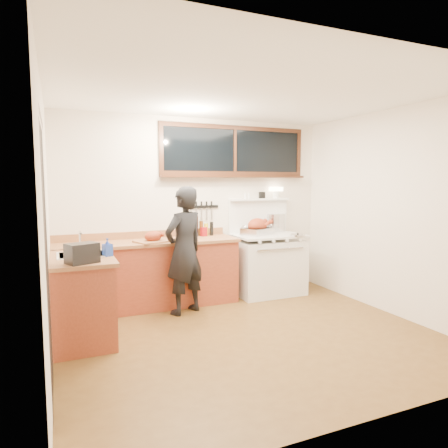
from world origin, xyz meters
name	(u,v)px	position (x,y,z in m)	size (l,w,h in m)	color
ground_plane	(250,336)	(0.00, 0.00, -0.01)	(4.00, 3.50, 0.02)	#553816
room_shell	(251,185)	(0.00, 0.00, 1.65)	(4.10, 3.60, 2.65)	silver
counter_back	(149,274)	(-0.80, 1.45, 0.45)	(2.44, 0.64, 1.00)	maroon
counter_left	(82,298)	(-1.70, 0.62, 0.45)	(0.64, 1.09, 0.90)	maroon
sink_unit	(82,260)	(-1.68, 0.70, 0.85)	(0.50, 0.45, 0.37)	white
vintage_stove	(267,263)	(1.00, 1.41, 0.47)	(1.02, 0.74, 1.60)	white
back_window	(235,156)	(0.60, 1.72, 2.06)	(2.32, 0.13, 0.77)	black
left_doorway	(48,261)	(-1.99, -0.55, 1.09)	(0.02, 1.04, 2.17)	black
knife_strip	(203,207)	(0.08, 1.73, 1.31)	(0.46, 0.03, 0.28)	black
man	(184,250)	(-0.43, 1.02, 0.81)	(0.70, 0.60, 1.63)	black
soap_bottle	(107,247)	(-1.43, 0.52, 1.00)	(0.11, 0.11, 0.19)	#2242AD
toaster	(82,253)	(-1.70, 0.24, 1.00)	(0.34, 0.29, 0.20)	black
cutting_board	(154,238)	(-0.75, 1.32, 0.96)	(0.53, 0.46, 0.15)	#96623B
roast_turkey	(258,228)	(0.85, 1.45, 1.00)	(0.52, 0.46, 0.25)	silver
stockpot	(275,223)	(1.29, 1.69, 1.04)	(0.33, 0.33, 0.28)	silver
saucepan	(268,228)	(1.17, 1.70, 0.96)	(0.21, 0.30, 0.12)	silver
pot_lid	(298,235)	(1.33, 1.10, 0.91)	(0.28, 0.28, 0.04)	silver
coffee_tin	(204,232)	(0.05, 1.60, 0.97)	(0.10, 0.09, 0.13)	maroon
pitcher	(183,231)	(-0.25, 1.64, 0.99)	(0.11, 0.11, 0.19)	white
bottle_cluster	(201,228)	(0.02, 1.63, 1.02)	(0.31, 0.07, 0.30)	black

